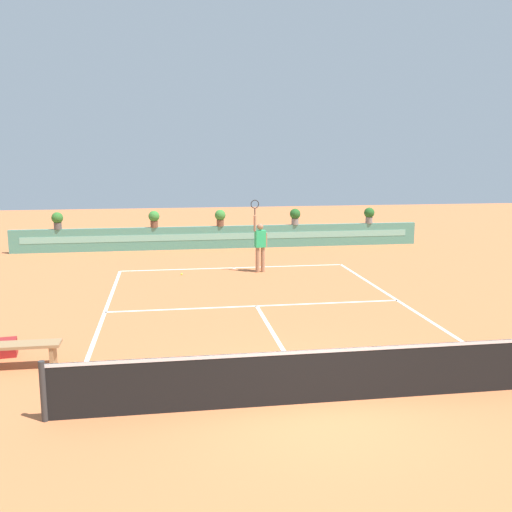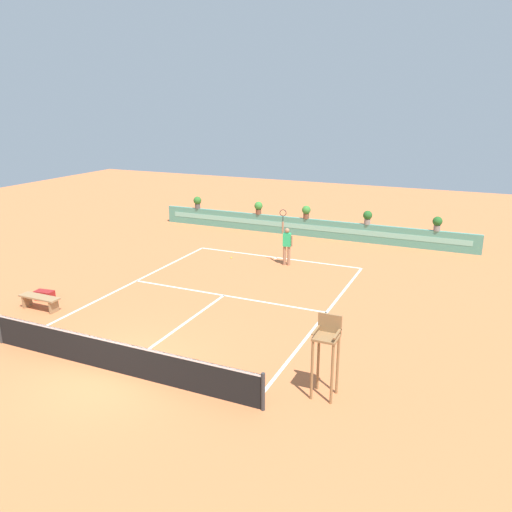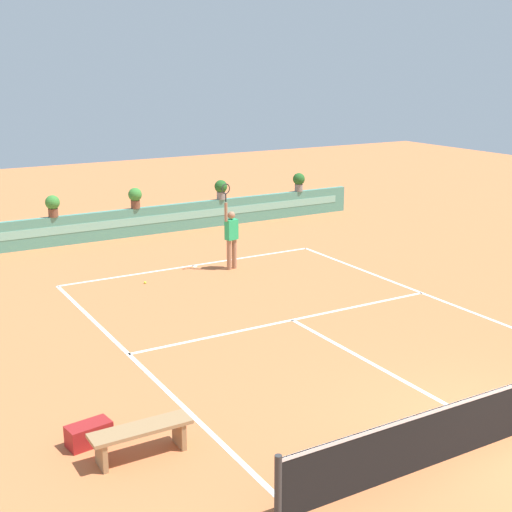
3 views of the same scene
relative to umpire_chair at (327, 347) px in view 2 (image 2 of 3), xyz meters
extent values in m
plane|color=#C66B3D|center=(-5.57, 4.74, -1.34)|extent=(60.00, 60.00, 0.00)
cube|color=white|center=(-5.57, 10.63, -1.34)|extent=(8.22, 0.10, 0.01)
cube|color=white|center=(-5.57, 5.14, -1.34)|extent=(8.22, 0.10, 0.01)
cube|color=white|center=(-5.57, 1.94, -1.34)|extent=(0.10, 6.40, 0.01)
cube|color=white|center=(-9.68, 4.68, -1.34)|extent=(0.10, 11.89, 0.01)
cube|color=white|center=(-1.46, 4.68, -1.34)|extent=(0.10, 11.89, 0.01)
cube|color=white|center=(-5.57, 10.53, -1.34)|extent=(0.10, 0.20, 0.01)
cylinder|color=#333333|center=(-9.98, -1.26, -0.84)|extent=(0.10, 0.10, 1.00)
cylinder|color=#333333|center=(-1.16, -1.26, -0.84)|extent=(0.10, 0.10, 1.00)
cube|color=black|center=(-5.57, -1.26, -0.87)|extent=(8.82, 0.02, 0.95)
cube|color=white|center=(-5.57, -1.26, -0.42)|extent=(8.82, 0.03, 0.06)
cube|color=#4C8E7A|center=(-5.57, 15.13, -0.84)|extent=(18.00, 0.20, 1.00)
cube|color=#7ABCA8|center=(-5.57, 15.02, -0.79)|extent=(17.10, 0.01, 0.28)
cylinder|color=olive|center=(-0.26, -0.32, -0.54)|extent=(0.07, 0.07, 1.60)
cylinder|color=olive|center=(0.25, -0.32, -0.54)|extent=(0.07, 0.07, 1.60)
cylinder|color=olive|center=(-0.26, 0.19, -0.54)|extent=(0.07, 0.07, 1.60)
cylinder|color=olive|center=(0.25, 0.19, -0.54)|extent=(0.07, 0.07, 1.60)
cube|color=olive|center=(0.00, -0.06, 0.29)|extent=(0.60, 0.60, 0.06)
cube|color=olive|center=(0.00, 0.21, 0.56)|extent=(0.60, 0.06, 0.48)
cube|color=olive|center=(-0.27, -0.06, 0.44)|extent=(0.06, 0.60, 0.04)
cube|color=olive|center=(0.27, -0.06, 0.44)|extent=(0.06, 0.60, 0.04)
cube|color=#99754C|center=(-11.57, 1.21, -1.12)|extent=(0.08, 0.40, 0.45)
cube|color=#99754C|center=(-10.29, 1.21, -1.12)|extent=(0.08, 0.40, 0.45)
cube|color=#99754C|center=(-10.93, 1.21, -0.86)|extent=(1.60, 0.44, 0.06)
cube|color=maroon|center=(-11.52, 1.97, -1.16)|extent=(0.74, 0.45, 0.36)
cylinder|color=#9E7051|center=(-4.63, 9.75, -0.89)|extent=(0.14, 0.14, 0.90)
cylinder|color=#9E7051|center=(-4.83, 9.71, -0.89)|extent=(0.14, 0.14, 0.90)
cube|color=#28B266|center=(-4.73, 9.73, -0.14)|extent=(0.40, 0.29, 0.60)
sphere|color=#9E7051|center=(-4.73, 9.73, 0.29)|extent=(0.22, 0.22, 0.22)
cylinder|color=#9E7051|center=(-4.92, 9.69, 0.41)|extent=(0.09, 0.09, 0.55)
cylinder|color=black|center=(-4.92, 9.69, 0.83)|extent=(0.04, 0.04, 0.24)
torus|color=#262626|center=(-4.92, 9.69, 1.09)|extent=(0.31, 0.09, 0.31)
cylinder|color=#9E7051|center=(-4.51, 9.77, -0.19)|extent=(0.09, 0.09, 0.50)
sphere|color=#CCE033|center=(-7.52, 9.64, -1.31)|extent=(0.07, 0.07, 0.07)
cylinder|color=gray|center=(-2.26, 15.13, -0.20)|extent=(0.32, 0.32, 0.28)
sphere|color=#235B23|center=(-2.26, 15.13, 0.14)|extent=(0.48, 0.48, 0.48)
cylinder|color=#514C47|center=(-12.55, 15.13, -0.20)|extent=(0.32, 0.32, 0.28)
sphere|color=#2D6B28|center=(-12.55, 15.13, 0.14)|extent=(0.48, 0.48, 0.48)
cylinder|color=gray|center=(1.23, 15.13, -0.20)|extent=(0.32, 0.32, 0.28)
sphere|color=#235B23|center=(1.23, 15.13, 0.14)|extent=(0.48, 0.48, 0.48)
cylinder|color=brown|center=(-8.52, 15.13, -0.20)|extent=(0.32, 0.32, 0.28)
sphere|color=#387F33|center=(-8.52, 15.13, 0.14)|extent=(0.48, 0.48, 0.48)
cylinder|color=brown|center=(-5.64, 15.13, -0.20)|extent=(0.32, 0.32, 0.28)
sphere|color=#387F33|center=(-5.64, 15.13, 0.14)|extent=(0.48, 0.48, 0.48)
camera|label=1|loc=(-8.00, -10.28, 2.86)|focal=40.69mm
camera|label=2|loc=(3.04, -11.09, 5.78)|focal=35.65mm
camera|label=3|loc=(-14.39, -8.23, 4.56)|focal=50.04mm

